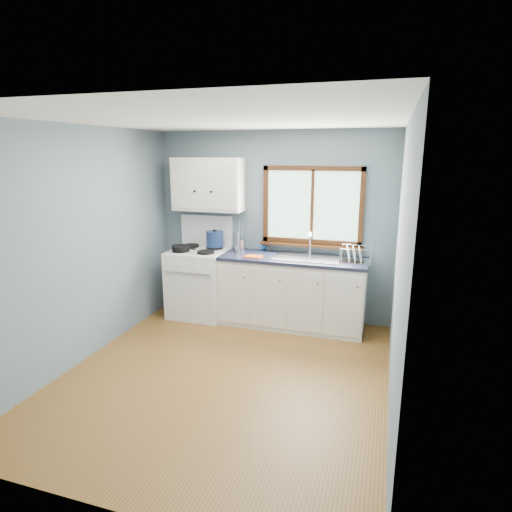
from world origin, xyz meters
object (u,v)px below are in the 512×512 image
(sink, at_px, (307,263))
(gas_range, at_px, (199,281))
(base_cabinets, at_px, (292,295))
(skillet, at_px, (181,247))
(utensil_crock, at_px, (240,245))
(stockpot, at_px, (215,239))
(dish_rack, at_px, (355,257))
(thermos, at_px, (237,241))

(sink, bearing_deg, gas_range, -179.29)
(base_cabinets, bearing_deg, skillet, -173.32)
(base_cabinets, relative_size, utensil_crock, 4.80)
(sink, xyz_separation_m, stockpot, (-1.30, 0.13, 0.21))
(gas_range, bearing_deg, stockpot, 39.30)
(skillet, bearing_deg, dish_rack, 17.28)
(stockpot, height_order, utensil_crock, utensil_crock)
(skillet, height_order, utensil_crock, utensil_crock)
(gas_range, xyz_separation_m, base_cabinets, (1.31, 0.02, -0.08))
(thermos, distance_m, dish_rack, 1.55)
(gas_range, bearing_deg, skillet, -138.81)
(gas_range, bearing_deg, sink, 0.71)
(utensil_crock, bearing_deg, sink, -9.27)
(sink, xyz_separation_m, dish_rack, (0.59, 0.01, 0.11))
(gas_range, xyz_separation_m, sink, (1.49, 0.02, 0.37))
(base_cabinets, height_order, sink, sink)
(base_cabinets, distance_m, skillet, 1.60)
(base_cabinets, height_order, skillet, skillet)
(base_cabinets, xyz_separation_m, utensil_crock, (-0.76, 0.15, 0.59))
(utensil_crock, relative_size, thermos, 1.37)
(gas_range, bearing_deg, utensil_crock, 17.49)
(skillet, xyz_separation_m, thermos, (0.71, 0.25, 0.08))
(gas_range, distance_m, base_cabinets, 1.31)
(thermos, bearing_deg, skillet, -160.35)
(skillet, bearing_deg, stockpot, 52.85)
(sink, xyz_separation_m, skillet, (-1.66, -0.17, 0.13))
(gas_range, bearing_deg, dish_rack, 0.82)
(sink, bearing_deg, stockpot, 174.31)
(base_cabinets, bearing_deg, stockpot, 173.43)
(base_cabinets, relative_size, sink, 2.20)
(base_cabinets, xyz_separation_m, dish_rack, (0.77, 0.01, 0.56))
(stockpot, bearing_deg, skillet, -139.75)
(sink, height_order, utensil_crock, utensil_crock)
(base_cabinets, distance_m, thermos, 1.02)
(gas_range, distance_m, skillet, 0.54)
(thermos, bearing_deg, base_cabinets, -5.83)
(utensil_crock, bearing_deg, base_cabinets, -11.38)
(base_cabinets, height_order, utensil_crock, utensil_crock)
(sink, relative_size, utensil_crock, 2.18)
(gas_range, relative_size, dish_rack, 3.58)
(thermos, bearing_deg, gas_range, -169.56)
(base_cabinets, xyz_separation_m, skillet, (-1.48, -0.17, 0.57))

